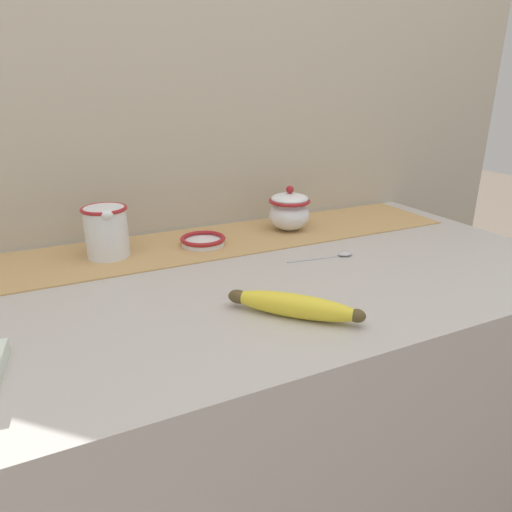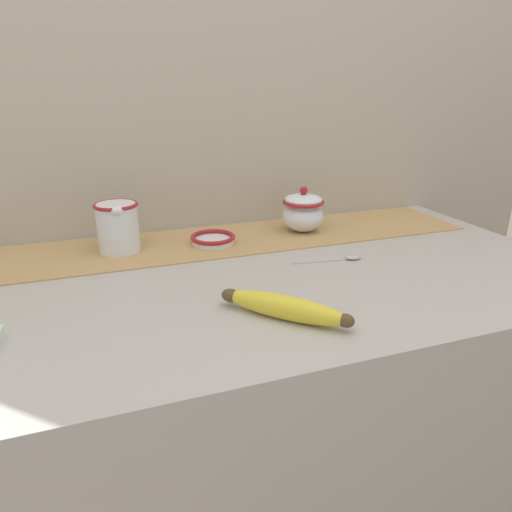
# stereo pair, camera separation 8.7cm
# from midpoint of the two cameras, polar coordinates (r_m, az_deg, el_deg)

# --- Properties ---
(countertop) EXTENTS (1.35, 0.70, 0.89)m
(countertop) POSITION_cam_midpoint_polar(r_m,az_deg,el_deg) (1.16, 2.11, -22.72)
(countertop) COLOR #B7B2AD
(countertop) RESTS_ON ground_plane
(back_wall) EXTENTS (2.15, 0.04, 2.40)m
(back_wall) POSITION_cam_midpoint_polar(r_m,az_deg,el_deg) (1.20, -4.25, 18.47)
(back_wall) COLOR #B7AD99
(back_wall) RESTS_ON ground_plane
(table_runner) EXTENTS (1.24, 0.24, 0.00)m
(table_runner) POSITION_cam_midpoint_polar(r_m,az_deg,el_deg) (1.11, -1.72, 1.99)
(table_runner) COLOR tan
(table_runner) RESTS_ON countertop
(cream_pitcher) EXTENTS (0.10, 0.12, 0.11)m
(cream_pitcher) POSITION_cam_midpoint_polar(r_m,az_deg,el_deg) (1.05, -14.66, 3.69)
(cream_pitcher) COLOR white
(cream_pitcher) RESTS_ON countertop
(sugar_bowl) EXTENTS (0.11, 0.11, 0.12)m
(sugar_bowl) POSITION_cam_midpoint_polar(r_m,az_deg,el_deg) (1.17, 8.01, 5.50)
(sugar_bowl) COLOR white
(sugar_bowl) RESTS_ON countertop
(small_dish) EXTENTS (0.11, 0.11, 0.02)m
(small_dish) POSITION_cam_midpoint_polar(r_m,az_deg,el_deg) (1.08, -3.14, 2.11)
(small_dish) COLOR white
(small_dish) RESTS_ON countertop
(banana) EXTENTS (0.18, 0.18, 0.04)m
(banana) POSITION_cam_midpoint_polar(r_m,az_deg,el_deg) (0.74, 6.92, -6.45)
(banana) COLOR yellow
(banana) RESTS_ON countertop
(spoon) EXTENTS (0.16, 0.04, 0.01)m
(spoon) POSITION_cam_midpoint_polar(r_m,az_deg,el_deg) (1.01, 13.91, -0.28)
(spoon) COLOR #B7B7BC
(spoon) RESTS_ON countertop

